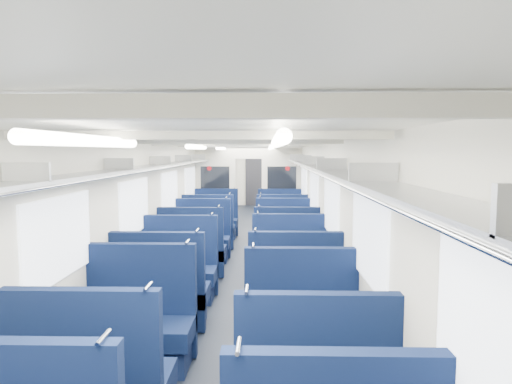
{
  "coord_description": "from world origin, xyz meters",
  "views": [
    {
      "loc": [
        0.48,
        -9.13,
        2.2
      ],
      "look_at": [
        0.2,
        2.52,
        1.13
      ],
      "focal_mm": 31.48,
      "sensor_mm": 36.0,
      "label": 1
    }
  ],
  "objects_px": {
    "seat_10": "(178,273)",
    "seat_19": "(280,223)",
    "seat_18": "(215,222)",
    "seat_8": "(161,297)",
    "seat_14": "(202,241)",
    "bulkhead": "(248,188)",
    "seat_9": "(294,296)",
    "seat_11": "(289,271)",
    "seat_17": "(282,231)",
    "seat_6": "(139,328)",
    "seat_16": "(209,231)",
    "seat_13": "(286,253)",
    "seat_12": "(192,254)",
    "seat_15": "(284,240)",
    "end_door": "(255,181)",
    "seat_7": "(302,336)"
  },
  "relations": [
    {
      "from": "seat_14",
      "to": "seat_19",
      "type": "height_order",
      "value": "same"
    },
    {
      "from": "bulkhead",
      "to": "seat_15",
      "type": "relative_size",
      "value": 2.2
    },
    {
      "from": "bulkhead",
      "to": "seat_19",
      "type": "relative_size",
      "value": 2.2
    },
    {
      "from": "bulkhead",
      "to": "seat_16",
      "type": "height_order",
      "value": "bulkhead"
    },
    {
      "from": "seat_11",
      "to": "seat_16",
      "type": "distance_m",
      "value": 3.71
    },
    {
      "from": "seat_6",
      "to": "seat_16",
      "type": "bearing_deg",
      "value": 90.0
    },
    {
      "from": "seat_6",
      "to": "seat_18",
      "type": "relative_size",
      "value": 1.0
    },
    {
      "from": "seat_11",
      "to": "seat_9",
      "type": "bearing_deg",
      "value": -90.0
    },
    {
      "from": "seat_10",
      "to": "seat_13",
      "type": "xyz_separation_m",
      "value": [
        1.66,
        1.34,
        0.0
      ]
    },
    {
      "from": "seat_6",
      "to": "seat_13",
      "type": "bearing_deg",
      "value": 64.06
    },
    {
      "from": "bulkhead",
      "to": "seat_8",
      "type": "xyz_separation_m",
      "value": [
        -0.83,
        -6.36,
        -0.84
      ]
    },
    {
      "from": "seat_19",
      "to": "seat_14",
      "type": "bearing_deg",
      "value": -124.94
    },
    {
      "from": "end_door",
      "to": "seat_9",
      "type": "xyz_separation_m",
      "value": [
        0.83,
        -12.6,
        -0.61
      ]
    },
    {
      "from": "seat_11",
      "to": "seat_19",
      "type": "xyz_separation_m",
      "value": [
        0.0,
        4.57,
        0.0
      ]
    },
    {
      "from": "seat_6",
      "to": "seat_18",
      "type": "distance_m",
      "value": 6.86
    },
    {
      "from": "seat_10",
      "to": "seat_18",
      "type": "xyz_separation_m",
      "value": [
        0.0,
        4.78,
        0.0
      ]
    },
    {
      "from": "bulkhead",
      "to": "seat_17",
      "type": "bearing_deg",
      "value": -63.4
    },
    {
      "from": "seat_19",
      "to": "seat_15",
      "type": "bearing_deg",
      "value": -90.0
    },
    {
      "from": "seat_12",
      "to": "seat_10",
      "type": "bearing_deg",
      "value": -90.0
    },
    {
      "from": "seat_15",
      "to": "seat_19",
      "type": "relative_size",
      "value": 1.0
    },
    {
      "from": "seat_11",
      "to": "seat_16",
      "type": "xyz_separation_m",
      "value": [
        -1.66,
        3.31,
        0.0
      ]
    },
    {
      "from": "seat_16",
      "to": "seat_6",
      "type": "bearing_deg",
      "value": -90.0
    },
    {
      "from": "bulkhead",
      "to": "seat_14",
      "type": "relative_size",
      "value": 2.2
    },
    {
      "from": "seat_11",
      "to": "seat_17",
      "type": "height_order",
      "value": "same"
    },
    {
      "from": "seat_6",
      "to": "seat_10",
      "type": "bearing_deg",
      "value": 90.0
    },
    {
      "from": "bulkhead",
      "to": "seat_12",
      "type": "distance_m",
      "value": 4.18
    },
    {
      "from": "end_door",
      "to": "seat_18",
      "type": "height_order",
      "value": "end_door"
    },
    {
      "from": "seat_8",
      "to": "seat_10",
      "type": "height_order",
      "value": "same"
    },
    {
      "from": "seat_8",
      "to": "seat_10",
      "type": "bearing_deg",
      "value": 90.0
    },
    {
      "from": "bulkhead",
      "to": "seat_7",
      "type": "relative_size",
      "value": 2.2
    },
    {
      "from": "seat_13",
      "to": "seat_12",
      "type": "bearing_deg",
      "value": -177.22
    },
    {
      "from": "seat_13",
      "to": "seat_19",
      "type": "distance_m",
      "value": 3.41
    },
    {
      "from": "seat_15",
      "to": "seat_16",
      "type": "distance_m",
      "value": 1.93
    },
    {
      "from": "seat_13",
      "to": "seat_11",
      "type": "bearing_deg",
      "value": -90.0
    },
    {
      "from": "bulkhead",
      "to": "seat_10",
      "type": "relative_size",
      "value": 2.2
    },
    {
      "from": "bulkhead",
      "to": "seat_13",
      "type": "relative_size",
      "value": 2.2
    },
    {
      "from": "seat_14",
      "to": "seat_18",
      "type": "bearing_deg",
      "value": 90.0
    },
    {
      "from": "seat_9",
      "to": "seat_19",
      "type": "relative_size",
      "value": 1.0
    },
    {
      "from": "seat_9",
      "to": "seat_7",
      "type": "bearing_deg",
      "value": -90.0
    },
    {
      "from": "seat_8",
      "to": "seat_11",
      "type": "distance_m",
      "value": 2.09
    },
    {
      "from": "seat_16",
      "to": "seat_18",
      "type": "xyz_separation_m",
      "value": [
        0.0,
        1.29,
        0.0
      ]
    },
    {
      "from": "seat_10",
      "to": "seat_19",
      "type": "height_order",
      "value": "same"
    },
    {
      "from": "seat_17",
      "to": "seat_19",
      "type": "xyz_separation_m",
      "value": [
        0.0,
        1.14,
        0.0
      ]
    },
    {
      "from": "end_door",
      "to": "seat_16",
      "type": "xyz_separation_m",
      "value": [
        -0.83,
        -8.08,
        -0.61
      ]
    },
    {
      "from": "seat_6",
      "to": "seat_11",
      "type": "bearing_deg",
      "value": 53.67
    },
    {
      "from": "seat_13",
      "to": "seat_19",
      "type": "height_order",
      "value": "same"
    },
    {
      "from": "end_door",
      "to": "seat_16",
      "type": "distance_m",
      "value": 8.14
    },
    {
      "from": "bulkhead",
      "to": "seat_16",
      "type": "relative_size",
      "value": 2.2
    },
    {
      "from": "seat_8",
      "to": "seat_14",
      "type": "distance_m",
      "value": 3.47
    },
    {
      "from": "seat_10",
      "to": "seat_17",
      "type": "distance_m",
      "value": 3.97
    }
  ]
}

